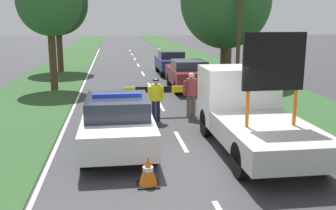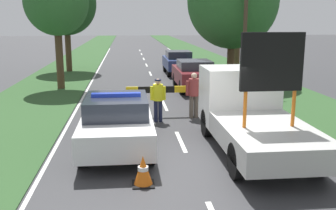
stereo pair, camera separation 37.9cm
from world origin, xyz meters
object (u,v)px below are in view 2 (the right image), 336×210
(queued_car_hatch_blue, at_px, (178,62))
(roadside_tree_near_right, at_px, (66,3))
(traffic_cone_centre_front, at_px, (223,111))
(pedestrian_civilian, at_px, (194,92))
(police_car, at_px, (117,122))
(police_officer, at_px, (158,96))
(road_barrier, at_px, (162,92))
(queued_car_wagon_maroon, at_px, (194,74))
(work_truck, at_px, (250,111))
(roadside_tree_mid_left, at_px, (56,2))
(roadside_tree_mid_right, at_px, (233,1))
(traffic_cone_near_police, at_px, (143,171))
(utility_pole, at_px, (245,24))

(queued_car_hatch_blue, xyz_separation_m, roadside_tree_near_right, (-7.44, 2.04, 3.81))
(traffic_cone_centre_front, bearing_deg, pedestrian_civilian, 154.62)
(queued_car_hatch_blue, bearing_deg, roadside_tree_near_right, -15.35)
(police_car, relative_size, police_officer, 2.94)
(road_barrier, height_order, roadside_tree_near_right, roadside_tree_near_right)
(pedestrian_civilian, relative_size, queued_car_wagon_maroon, 0.40)
(road_barrier, height_order, queued_car_wagon_maroon, queued_car_wagon_maroon)
(police_car, xyz_separation_m, roadside_tree_near_right, (-3.71, 17.24, 3.86))
(work_truck, bearing_deg, police_officer, -51.15)
(road_barrier, distance_m, queued_car_hatch_blue, 11.60)
(queued_car_hatch_blue, height_order, roadside_tree_mid_left, roadside_tree_mid_left)
(work_truck, bearing_deg, pedestrian_civilian, -72.26)
(police_car, xyz_separation_m, roadside_tree_mid_right, (6.32, 11.55, 3.83))
(queued_car_wagon_maroon, xyz_separation_m, roadside_tree_near_right, (-7.48, 8.06, 3.82))
(queued_car_hatch_blue, relative_size, roadside_tree_mid_right, 0.57)
(pedestrian_civilian, height_order, traffic_cone_near_police, pedestrian_civilian)
(traffic_cone_centre_front, xyz_separation_m, roadside_tree_mid_right, (2.58, 8.79, 4.24))
(traffic_cone_near_police, height_order, roadside_tree_near_right, roadside_tree_near_right)
(roadside_tree_near_right, bearing_deg, roadside_tree_mid_right, -29.54)
(roadside_tree_near_right, bearing_deg, utility_pole, -40.54)
(traffic_cone_near_police, bearing_deg, police_car, 103.16)
(roadside_tree_mid_right, bearing_deg, traffic_cone_centre_front, -106.37)
(work_truck, bearing_deg, road_barrier, -60.68)
(traffic_cone_near_police, relative_size, traffic_cone_centre_front, 0.92)
(queued_car_wagon_maroon, bearing_deg, traffic_cone_near_police, 75.06)
(police_car, bearing_deg, traffic_cone_near_police, -82.78)
(police_car, xyz_separation_m, utility_pole, (6.24, 8.72, 2.57))
(work_truck, height_order, police_officer, work_truck)
(roadside_tree_mid_right, bearing_deg, utility_pole, -91.65)
(traffic_cone_near_police, distance_m, roadside_tree_near_right, 20.78)
(traffic_cone_centre_front, distance_m, queued_car_hatch_blue, 12.45)
(traffic_cone_centre_front, height_order, roadside_tree_mid_right, roadside_tree_mid_right)
(queued_car_hatch_blue, distance_m, roadside_tree_mid_left, 9.28)
(traffic_cone_near_police, bearing_deg, roadside_tree_near_right, 102.29)
(police_car, relative_size, traffic_cone_centre_front, 6.25)
(traffic_cone_near_police, height_order, traffic_cone_centre_front, traffic_cone_centre_front)
(roadside_tree_mid_right, bearing_deg, queued_car_hatch_blue, 125.48)
(pedestrian_civilian, distance_m, utility_pole, 6.93)
(police_car, relative_size, roadside_tree_near_right, 0.67)
(police_car, bearing_deg, police_officer, 58.12)
(police_officer, bearing_deg, roadside_tree_mid_left, -41.09)
(work_truck, height_order, traffic_cone_centre_front, work_truck)
(police_officer, xyz_separation_m, roadside_tree_near_right, (-5.10, 14.39, 3.71))
(traffic_cone_near_police, relative_size, roadside_tree_near_right, 0.10)
(pedestrian_civilian, height_order, traffic_cone_centre_front, pedestrian_civilian)
(police_car, height_order, work_truck, work_truck)
(police_officer, height_order, traffic_cone_centre_front, police_officer)
(pedestrian_civilian, bearing_deg, roadside_tree_mid_right, 57.04)
(police_car, distance_m, queued_car_wagon_maroon, 9.92)
(pedestrian_civilian, relative_size, utility_pole, 0.26)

